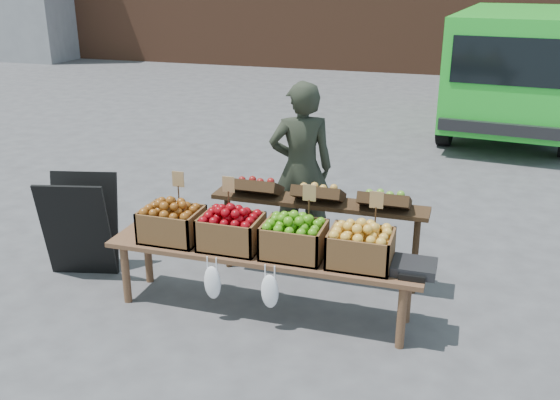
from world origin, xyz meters
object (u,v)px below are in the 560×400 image
(chalkboard_sign, at_px, (81,226))
(crate_russet_pears, at_px, (231,232))
(back_table, at_px, (318,229))
(crate_red_apples, at_px, (294,240))
(crate_golden_apples, at_px, (172,224))
(weighing_scale, at_px, (414,267))
(delivery_van, at_px, (517,72))
(display_bench, at_px, (262,282))
(crate_green_apples, at_px, (361,248))
(vendor, at_px, (301,169))

(chalkboard_sign, height_order, crate_russet_pears, chalkboard_sign)
(back_table, xyz_separation_m, crate_red_apples, (-0.02, -0.72, 0.19))
(crate_golden_apples, bearing_deg, weighing_scale, 0.00)
(chalkboard_sign, bearing_deg, crate_russet_pears, -20.00)
(back_table, height_order, weighing_scale, back_table)
(crate_russet_pears, relative_size, crate_red_apples, 1.00)
(delivery_van, height_order, crate_golden_apples, delivery_van)
(back_table, xyz_separation_m, display_bench, (-0.30, -0.72, -0.24))
(display_bench, xyz_separation_m, crate_golden_apples, (-0.82, 0.00, 0.42))
(back_table, bearing_deg, crate_red_apples, -91.96)
(weighing_scale, bearing_deg, crate_red_apples, 180.00)
(crate_russet_pears, bearing_deg, chalkboard_sign, 173.56)
(crate_russet_pears, distance_m, crate_red_apples, 0.55)
(crate_green_apples, xyz_separation_m, weighing_scale, (0.43, 0.00, -0.10))
(crate_green_apples, bearing_deg, back_table, 126.12)
(vendor, height_order, weighing_scale, vendor)
(vendor, xyz_separation_m, back_table, (0.33, -0.60, -0.37))
(chalkboard_sign, height_order, back_table, back_table)
(chalkboard_sign, bearing_deg, back_table, 0.23)
(delivery_van, xyz_separation_m, chalkboard_sign, (-4.13, -7.23, -0.57))
(vendor, xyz_separation_m, crate_red_apples, (0.31, -1.32, -0.18))
(delivery_van, bearing_deg, crate_red_apples, -99.07)
(display_bench, bearing_deg, crate_red_apples, 0.00)
(crate_golden_apples, distance_m, weighing_scale, 2.08)
(crate_red_apples, bearing_deg, crate_russet_pears, 180.00)
(chalkboard_sign, height_order, crate_red_apples, chalkboard_sign)
(crate_russet_pears, xyz_separation_m, weighing_scale, (1.52, 0.00, -0.10))
(chalkboard_sign, xyz_separation_m, display_bench, (1.89, -0.18, -0.21))
(display_bench, distance_m, weighing_scale, 1.29)
(crate_green_apples, bearing_deg, chalkboard_sign, 176.15)
(display_bench, bearing_deg, chalkboard_sign, 174.49)
(delivery_van, xyz_separation_m, crate_golden_apples, (-3.06, -7.41, -0.35))
(vendor, bearing_deg, crate_red_apples, 80.50)
(crate_green_apples, distance_m, weighing_scale, 0.44)
(delivery_van, relative_size, vendor, 2.65)
(delivery_van, distance_m, crate_golden_apples, 8.03)
(display_bench, height_order, crate_russet_pears, crate_russet_pears)
(crate_red_apples, bearing_deg, crate_green_apples, 0.00)
(delivery_van, relative_size, chalkboard_sign, 4.81)
(crate_red_apples, height_order, crate_green_apples, same)
(crate_russet_pears, bearing_deg, display_bench, 0.00)
(chalkboard_sign, xyz_separation_m, crate_red_apples, (2.17, -0.18, 0.22))
(chalkboard_sign, xyz_separation_m, crate_golden_apples, (1.07, -0.18, 0.22))
(vendor, height_order, crate_red_apples, vendor)
(delivery_van, distance_m, display_bench, 7.78)
(vendor, xyz_separation_m, weighing_scale, (1.28, -1.32, -0.28))
(chalkboard_sign, distance_m, weighing_scale, 3.15)
(chalkboard_sign, height_order, weighing_scale, chalkboard_sign)
(display_bench, height_order, crate_green_apples, crate_green_apples)
(vendor, height_order, crate_green_apples, vendor)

